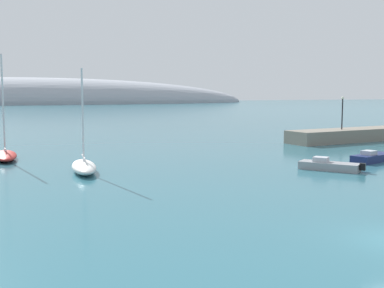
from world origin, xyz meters
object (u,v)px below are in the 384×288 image
harbor_lamp_post (342,109)px  sailboat_red_mid_mooring (5,154)px  motorboat_grey_foreground (329,166)px  sailboat_white_outer_mooring (84,166)px  motorboat_navy_alongside_breakwater (373,157)px

harbor_lamp_post → sailboat_red_mid_mooring: bearing=-178.1°
sailboat_red_mid_mooring → harbor_lamp_post: 40.56m
motorboat_grey_foreground → harbor_lamp_post: bearing=-78.5°
motorboat_grey_foreground → harbor_lamp_post: size_ratio=1.15×
sailboat_white_outer_mooring → motorboat_grey_foreground: size_ratio=1.71×
motorboat_navy_alongside_breakwater → harbor_lamp_post: harbor_lamp_post is taller
sailboat_red_mid_mooring → motorboat_navy_alongside_breakwater: size_ratio=1.80×
harbor_lamp_post → motorboat_grey_foreground: bearing=-131.2°
sailboat_white_outer_mooring → harbor_lamp_post: size_ratio=1.97×
sailboat_red_mid_mooring → motorboat_navy_alongside_breakwater: 34.56m
motorboat_grey_foreground → harbor_lamp_post: (15.55, 17.79, 3.86)m
sailboat_red_mid_mooring → sailboat_white_outer_mooring: bearing=30.1°
sailboat_white_outer_mooring → motorboat_navy_alongside_breakwater: size_ratio=1.50×
motorboat_navy_alongside_breakwater → sailboat_red_mid_mooring: bearing=-42.3°
sailboat_red_mid_mooring → sailboat_white_outer_mooring: size_ratio=1.20×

